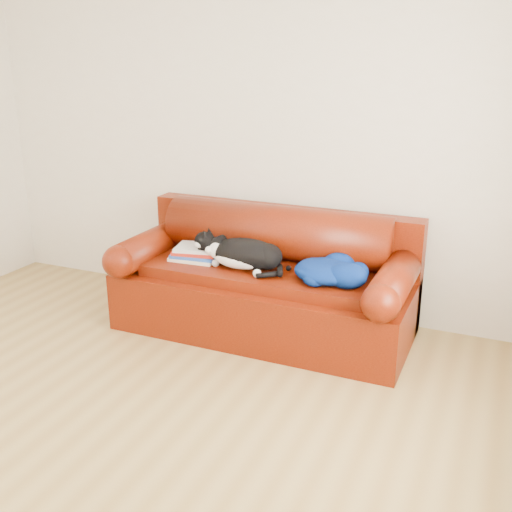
{
  "coord_description": "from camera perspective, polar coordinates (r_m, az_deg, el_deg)",
  "views": [
    {
      "loc": [
        1.95,
        -2.21,
        1.92
      ],
      "look_at": [
        0.4,
        1.35,
        0.62
      ],
      "focal_mm": 42.0,
      "sensor_mm": 36.0,
      "label": 1
    }
  ],
  "objects": [
    {
      "name": "ground",
      "position": [
        3.52,
        -15.45,
        -15.29
      ],
      "size": [
        4.5,
        4.5,
        0.0
      ],
      "primitive_type": "plane",
      "color": "olive",
      "rests_on": "ground"
    },
    {
      "name": "room_shell",
      "position": [
        2.9,
        -16.15,
        12.76
      ],
      "size": [
        4.52,
        4.02,
        2.61
      ],
      "color": "beige",
      "rests_on": "ground"
    },
    {
      "name": "sofa_base",
      "position": [
        4.36,
        0.76,
        -4.2
      ],
      "size": [
        2.1,
        0.9,
        0.5
      ],
      "color": "#370902",
      "rests_on": "ground"
    },
    {
      "name": "sofa_back",
      "position": [
        4.46,
        1.99,
        0.52
      ],
      "size": [
        2.1,
        1.01,
        0.88
      ],
      "color": "#370902",
      "rests_on": "ground"
    },
    {
      "name": "book_stack",
      "position": [
        4.42,
        -5.65,
        0.32
      ],
      "size": [
        0.36,
        0.3,
        0.1
      ],
      "rotation": [
        0.0,
        0.0,
        0.14
      ],
      "color": "silver",
      "rests_on": "sofa_base"
    },
    {
      "name": "cat",
      "position": [
        4.18,
        -1.1,
        0.14
      ],
      "size": [
        0.74,
        0.31,
        0.27
      ],
      "rotation": [
        0.0,
        0.0,
        -0.05
      ],
      "color": "black",
      "rests_on": "sofa_base"
    },
    {
      "name": "blanket",
      "position": [
        4.0,
        7.02,
        -1.34
      ],
      "size": [
        0.53,
        0.43,
        0.16
      ],
      "rotation": [
        0.0,
        0.0,
        -0.01
      ],
      "color": "#020E47",
      "rests_on": "sofa_base"
    }
  ]
}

